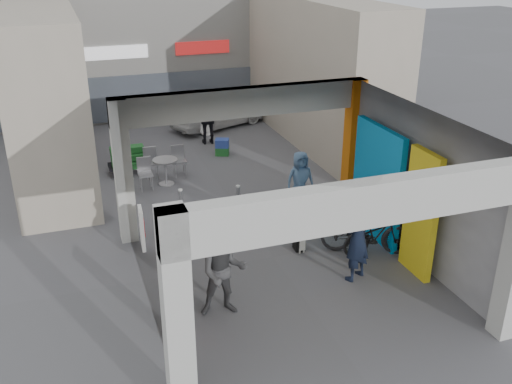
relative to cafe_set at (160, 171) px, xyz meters
name	(u,v)px	position (x,y,z in m)	size (l,w,h in m)	color
ground	(273,257)	(1.60, -5.42, -0.33)	(90.00, 90.00, 0.00)	#505055
arcade_canopy	(314,174)	(2.14, -6.24, 1.97)	(6.40, 6.45, 6.40)	#B6B7B2
far_building	(154,13)	(1.60, 8.57, 3.66)	(18.00, 4.08, 8.00)	white
plaza_bldg_left	(47,92)	(-2.90, 2.08, 2.17)	(2.00, 9.00, 5.00)	#B0A291
plaza_bldg_right	(318,72)	(6.10, 2.08, 2.17)	(2.00, 9.00, 5.00)	#B0A291
bollard_left	(181,206)	(0.02, -2.88, 0.10)	(0.09, 0.09, 0.88)	#989BA1
bollard_center	(238,201)	(1.50, -3.08, 0.09)	(0.09, 0.09, 0.85)	#989BA1
bollard_right	(298,189)	(3.24, -2.98, 0.15)	(0.09, 0.09, 0.97)	#989BA1
advert_board_near	(174,317)	(-1.14, -7.63, 0.17)	(0.15, 0.56, 1.00)	silver
advert_board_far	(142,228)	(-1.14, -3.95, 0.17)	(0.13, 0.55, 1.00)	silver
cafe_set	(160,171)	(0.00, 0.00, 0.00)	(1.56, 1.26, 0.95)	#9B9A9F
produce_stand	(129,163)	(-0.80, 1.00, -0.01)	(1.24, 0.67, 0.82)	black
crate_stack	(222,147)	(2.42, 1.62, -0.05)	(0.55, 0.49, 0.56)	#1B5F28
border_collie	(300,242)	(2.30, -5.35, -0.09)	(0.22, 0.44, 0.60)	black
man_with_dog	(358,238)	(2.94, -6.83, 0.63)	(0.70, 0.46, 1.93)	black
man_back_turned	(223,271)	(-0.07, -7.10, 0.60)	(0.91, 0.71, 1.87)	#3E3E41
man_elderly	(300,180)	(3.24, -3.11, 0.47)	(0.78, 0.51, 1.60)	#5478A4
man_crates	(208,119)	(2.31, 2.96, 0.59)	(1.08, 0.45, 1.84)	black
bicycle_front	(367,231)	(3.72, -5.89, 0.22)	(0.73, 2.10, 1.10)	black
bicycle_rear	(377,234)	(3.90, -6.07, 0.18)	(0.48, 1.71, 1.03)	black
white_van	(217,110)	(3.17, 4.84, 0.32)	(1.55, 3.86, 1.32)	silver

